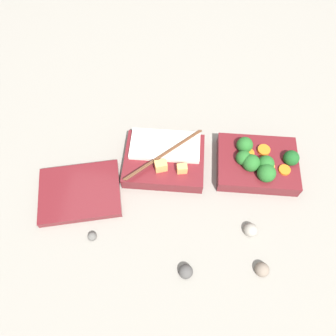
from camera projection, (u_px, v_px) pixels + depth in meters
name	position (u px, v px, depth m)	size (l,w,h in m)	color
ground_plane	(202.00, 167.00, 0.83)	(3.00, 3.00, 0.00)	gray
bento_tray_vegetable	(258.00, 163.00, 0.80)	(0.20, 0.15, 0.07)	maroon
bento_tray_rice	(164.00, 159.00, 0.81)	(0.20, 0.16, 0.06)	maroon
bento_lid	(80.00, 192.00, 0.78)	(0.19, 0.15, 0.02)	maroon
pebble_0	(92.00, 236.00, 0.74)	(0.02, 0.02, 0.02)	#595651
pebble_1	(262.00, 270.00, 0.70)	(0.03, 0.03, 0.03)	#7A6B5B
pebble_2	(186.00, 272.00, 0.70)	(0.03, 0.03, 0.03)	#474442
pebble_3	(250.00, 230.00, 0.74)	(0.03, 0.03, 0.03)	gray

